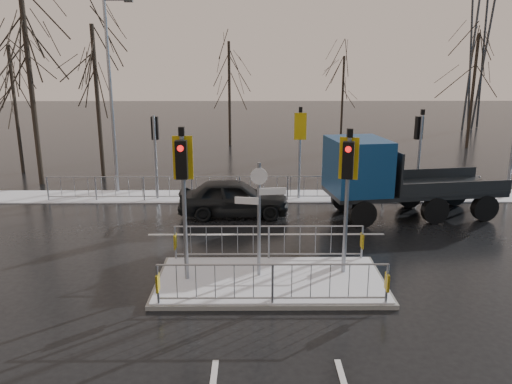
{
  "coord_description": "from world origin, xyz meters",
  "views": [
    {
      "loc": [
        -0.47,
        -12.14,
        5.74
      ],
      "look_at": [
        -0.36,
        2.64,
        1.8
      ],
      "focal_mm": 35.0,
      "sensor_mm": 36.0,
      "label": 1
    }
  ],
  "objects_px": {
    "traffic_island": "(270,269)",
    "car_far_lane": "(234,197)",
    "street_lamp_left": "(112,90)",
    "flatbed_truck": "(380,176)"
  },
  "relations": [
    {
      "from": "traffic_island",
      "to": "car_far_lane",
      "type": "height_order",
      "value": "traffic_island"
    },
    {
      "from": "traffic_island",
      "to": "flatbed_truck",
      "type": "bearing_deg",
      "value": 53.23
    },
    {
      "from": "traffic_island",
      "to": "flatbed_truck",
      "type": "xyz_separation_m",
      "value": [
        4.27,
        5.71,
        1.19
      ]
    },
    {
      "from": "street_lamp_left",
      "to": "car_far_lane",
      "type": "bearing_deg",
      "value": -33.94
    },
    {
      "from": "traffic_island",
      "to": "flatbed_truck",
      "type": "height_order",
      "value": "traffic_island"
    },
    {
      "from": "flatbed_truck",
      "to": "traffic_island",
      "type": "bearing_deg",
      "value": -126.77
    },
    {
      "from": "traffic_island",
      "to": "street_lamp_left",
      "type": "height_order",
      "value": "street_lamp_left"
    },
    {
      "from": "flatbed_truck",
      "to": "street_lamp_left",
      "type": "height_order",
      "value": "street_lamp_left"
    },
    {
      "from": "traffic_island",
      "to": "flatbed_truck",
      "type": "relative_size",
      "value": 0.89
    },
    {
      "from": "street_lamp_left",
      "to": "flatbed_truck",
      "type": "bearing_deg",
      "value": -19.46
    }
  ]
}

